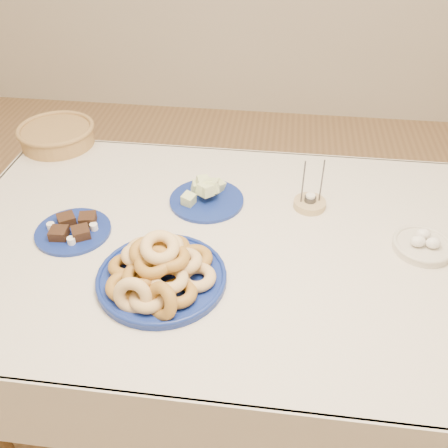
% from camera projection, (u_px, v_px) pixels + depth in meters
% --- Properties ---
extents(ground, '(5.00, 5.00, 0.00)m').
position_uv_depth(ground, '(226.00, 386.00, 1.97)').
color(ground, '#997048').
rests_on(ground, ground).
extents(dining_table, '(1.71, 1.11, 0.75)m').
position_uv_depth(dining_table, '(226.00, 266.00, 1.58)').
color(dining_table, brown).
rests_on(dining_table, ground).
extents(donut_platter, '(0.43, 0.43, 0.16)m').
position_uv_depth(donut_platter, '(160.00, 271.00, 1.34)').
color(donut_platter, navy).
rests_on(donut_platter, dining_table).
extents(melon_plate, '(0.28, 0.28, 0.09)m').
position_uv_depth(melon_plate, '(206.00, 195.00, 1.66)').
color(melon_plate, navy).
rests_on(melon_plate, dining_table).
extents(brownie_plate, '(0.29, 0.29, 0.04)m').
position_uv_depth(brownie_plate, '(73.00, 230.00, 1.53)').
color(brownie_plate, navy).
rests_on(brownie_plate, dining_table).
extents(wicker_basket, '(0.33, 0.33, 0.08)m').
position_uv_depth(wicker_basket, '(57.00, 134.00, 1.95)').
color(wicker_basket, brown).
rests_on(wicker_basket, dining_table).
extents(candle_holder, '(0.13, 0.13, 0.18)m').
position_uv_depth(candle_holder, '(310.00, 203.00, 1.63)').
color(candle_holder, tan).
rests_on(candle_holder, dining_table).
extents(egg_bowl, '(0.20, 0.20, 0.06)m').
position_uv_depth(egg_bowl, '(423.00, 245.00, 1.46)').
color(egg_bowl, beige).
rests_on(egg_bowl, dining_table).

